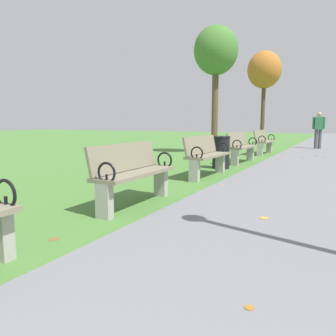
{
  "coord_description": "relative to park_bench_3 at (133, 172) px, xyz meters",
  "views": [
    {
      "loc": [
        2.16,
        1.96,
        1.21
      ],
      "look_at": [
        -0.05,
        6.17,
        0.55
      ],
      "focal_mm": 35.89,
      "sensor_mm": 36.0,
      "label": 1
    }
  ],
  "objects": [
    {
      "name": "paved_walkway",
      "position": [
        1.64,
        12.05,
        -0.48
      ],
      "size": [
        2.27,
        44.0,
        0.02
      ],
      "primitive_type": "cube",
      "color": "slate",
      "rests_on": "ground"
    },
    {
      "name": "park_bench_3",
      "position": [
        0.0,
        0.0,
        0.0
      ],
      "size": [
        0.48,
        1.6,
        0.9
      ],
      "color": "gray",
      "rests_on": "ground"
    },
    {
      "name": "park_bench_4",
      "position": [
        0.0,
        2.9,
        0.0
      ],
      "size": [
        0.51,
        1.61,
        0.9
      ],
      "color": "gray",
      "rests_on": "ground"
    },
    {
      "name": "park_bench_5",
      "position": [
        0.0,
        5.75,
        0.0
      ],
      "size": [
        0.53,
        1.62,
        0.9
      ],
      "color": "gray",
      "rests_on": "ground"
    },
    {
      "name": "park_bench_6",
      "position": [
        0.0,
        8.81,
        0.0
      ],
      "size": [
        0.51,
        1.61,
        0.9
      ],
      "color": "gray",
      "rests_on": "ground"
    },
    {
      "name": "tree_2",
      "position": [
        -1.71,
        8.15,
        3.25
      ],
      "size": [
        1.62,
        1.62,
        4.7
      ],
      "color": "brown",
      "rests_on": "ground"
    },
    {
      "name": "tree_3",
      "position": [
        -1.33,
        14.73,
        3.43
      ],
      "size": [
        1.78,
        1.78,
        4.94
      ],
      "color": "#4C3D2D",
      "rests_on": "ground"
    },
    {
      "name": "pedestrian_walking",
      "position": [
        1.63,
        12.35,
        0.44
      ],
      "size": [
        0.52,
        0.28,
        1.62
      ],
      "color": "#4C4C56",
      "rests_on": "paved_walkway"
    },
    {
      "name": "trash_bin",
      "position": [
        -0.15,
        4.34,
        -0.06
      ],
      "size": [
        0.48,
        0.48,
        0.84
      ],
      "color": "black",
      "rests_on": "ground"
    },
    {
      "name": "scattered_leaves",
      "position": [
        0.68,
        2.77,
        -0.47
      ],
      "size": [
        4.12,
        17.05,
        0.02
      ],
      "color": "#93511E",
      "rests_on": "ground"
    }
  ]
}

